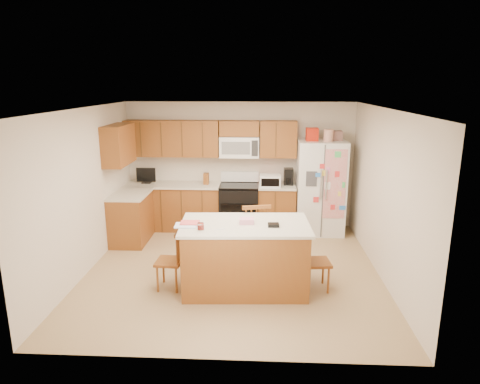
# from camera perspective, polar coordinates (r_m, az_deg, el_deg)

# --- Properties ---
(ground) EXTENTS (4.50, 4.50, 0.00)m
(ground) POSITION_cam_1_polar(r_m,az_deg,el_deg) (6.84, -0.97, -10.34)
(ground) COLOR #927654
(ground) RESTS_ON ground
(room_shell) EXTENTS (4.60, 4.60, 2.52)m
(room_shell) POSITION_cam_1_polar(r_m,az_deg,el_deg) (6.37, -1.03, 1.50)
(room_shell) COLOR beige
(room_shell) RESTS_ON ground
(cabinetry) EXTENTS (3.36, 1.56, 2.15)m
(cabinetry) POSITION_cam_1_polar(r_m,az_deg,el_deg) (8.34, -6.91, 0.80)
(cabinetry) COLOR brown
(cabinetry) RESTS_ON ground
(stove) EXTENTS (0.76, 0.65, 1.13)m
(stove) POSITION_cam_1_polar(r_m,az_deg,el_deg) (8.49, -0.11, -1.94)
(stove) COLOR black
(stove) RESTS_ON ground
(refrigerator) EXTENTS (0.90, 0.79, 2.04)m
(refrigerator) POSITION_cam_1_polar(r_m,az_deg,el_deg) (8.38, 10.66, 0.75)
(refrigerator) COLOR white
(refrigerator) RESTS_ON ground
(island) EXTENTS (1.87, 1.12, 1.06)m
(island) POSITION_cam_1_polar(r_m,az_deg,el_deg) (6.09, 0.66, -8.54)
(island) COLOR brown
(island) RESTS_ON ground
(windsor_chair_left) EXTENTS (0.37, 0.39, 0.87)m
(windsor_chair_left) POSITION_cam_1_polar(r_m,az_deg,el_deg) (6.21, -9.23, -9.07)
(windsor_chair_left) COLOR brown
(windsor_chair_left) RESTS_ON ground
(windsor_chair_back) EXTENTS (0.55, 0.53, 1.07)m
(windsor_chair_back) POSITION_cam_1_polar(r_m,az_deg,el_deg) (6.75, 1.92, -6.04)
(windsor_chair_back) COLOR brown
(windsor_chair_back) RESTS_ON ground
(windsor_chair_right) EXTENTS (0.40, 0.41, 0.87)m
(windsor_chair_right) POSITION_cam_1_polar(r_m,az_deg,el_deg) (6.19, 10.03, -9.14)
(windsor_chair_right) COLOR brown
(windsor_chair_right) RESTS_ON ground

